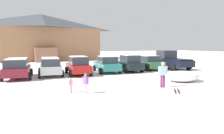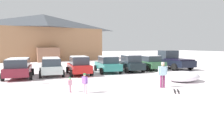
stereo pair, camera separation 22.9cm
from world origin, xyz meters
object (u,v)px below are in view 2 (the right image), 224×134
Objects in this scene: parked_silver_wagon at (51,66)px; skier_child_in_pink_snowsuit at (70,84)px; pickup_truck at (172,60)px; parked_red_sedan at (79,65)px; parked_maroon_van at (18,67)px; parked_green_coupe at (149,62)px; skier_adult_in_blue_parka at (163,73)px; plowed_snow_pile at (183,76)px; ski_lodge at (44,37)px; parked_teal_hatchback at (108,64)px; skier_child_in_purple_jacket at (85,82)px; pair_of_skis at (176,91)px; parked_black_sedan at (130,63)px.

parked_silver_wagon is 4.90× the size of skier_child_in_pink_snowsuit.
pickup_truck is at bearing -1.02° from parked_silver_wagon.
pickup_truck reaches higher than parked_red_sedan.
parked_green_coupe is at bearing 2.13° from parked_maroon_van.
pickup_truck is (11.48, 0.24, 0.12)m from parked_red_sedan.
skier_adult_in_blue_parka reaches higher than plowed_snow_pile.
ski_lodge reaches higher than parked_teal_hatchback.
plowed_snow_pile is at bearing 21.68° from skier_adult_in_blue_parka.
parked_green_coupe is 13.21m from skier_child_in_pink_snowsuit.
parked_silver_wagon is at bearing -94.57° from ski_lodge.
parked_maroon_van is at bearing 114.59° from skier_child_in_purple_jacket.
skier_adult_in_blue_parka is (5.09, -0.59, 0.28)m from skier_child_in_purple_jacket.
ski_lodge is at bearing 88.18° from skier_child_in_purple_jacket.
parked_maroon_van is at bearing -178.67° from parked_teal_hatchback.
ski_lodge is 23.40m from parked_green_coupe.
plowed_snow_pile is (2.81, 2.39, 0.38)m from pair_of_skis.
ski_lodge reaches higher than parked_silver_wagon.
parked_silver_wagon is 3.35× the size of pair_of_skis.
parked_red_sedan is at bearing 112.86° from skier_adult_in_blue_parka.
parked_red_sedan is 4.82× the size of skier_child_in_pink_snowsuit.
parked_silver_wagon is (2.72, 0.32, -0.02)m from parked_maroon_van.
skier_child_in_purple_jacket reaches higher than pair_of_skis.
parked_maroon_van is 3.37× the size of pair_of_skis.
parked_teal_hatchback is 8.36m from pickup_truck.
pickup_truck reaches higher than skier_adult_in_blue_parka.
parked_maroon_van is 1.04× the size of parked_black_sedan.
parked_red_sedan reaches higher than parked_silver_wagon.
parked_red_sedan is 11.48m from pickup_truck.
skier_child_in_pink_snowsuit is (-8.05, -6.95, -0.38)m from parked_black_sedan.
plowed_snow_pile is (-5.23, -7.15, -0.59)m from pickup_truck.
plowed_snow_pile is (-2.15, -7.59, -0.43)m from parked_green_coupe.
pickup_truck is 15.27m from skier_child_in_purple_jacket.
skier_child_in_purple_jacket is (-0.94, -29.38, -3.71)m from ski_lodge.
parked_red_sedan is at bearing -173.33° from parked_teal_hatchback.
skier_adult_in_blue_parka reaches higher than skier_child_in_pink_snowsuit.
parked_teal_hatchback reaches higher than pair_of_skis.
parked_red_sedan is 3.69× the size of skier_child_in_purple_jacket.
skier_child_in_pink_snowsuit is (-2.42, -6.89, -0.37)m from parked_red_sedan.
parked_red_sedan is 7.32m from skier_child_in_pink_snowsuit.
parked_black_sedan is 8.40m from skier_adult_in_blue_parka.
parked_black_sedan is at bearing 95.15° from plowed_snow_pile.
parked_silver_wagon is 10.36m from skier_adult_in_blue_parka.
parked_red_sedan is (0.76, -21.92, -3.49)m from ski_lodge.
parked_black_sedan reaches higher than skier_child_in_purple_jacket.
skier_adult_in_blue_parka is (0.27, -8.41, 0.10)m from parked_teal_hatchback.
plowed_snow_pile is at bearing 40.39° from pair_of_skis.
parked_red_sedan is at bearing 132.14° from plowed_snow_pile.
parked_maroon_van reaches higher than skier_child_in_purple_jacket.
parked_silver_wagon is 3.75× the size of skier_child_in_purple_jacket.
parked_teal_hatchback is 9.14m from skier_child_in_pink_snowsuit.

